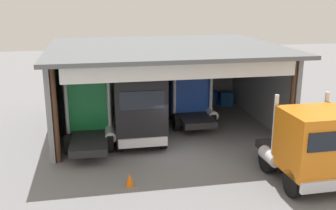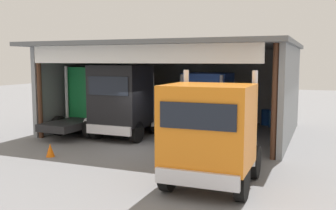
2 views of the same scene
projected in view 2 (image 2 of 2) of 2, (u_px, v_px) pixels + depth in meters
ground_plane at (141, 148)px, 17.49m from camera, size 80.00×80.00×0.00m
workshop_shed at (181, 71)px, 21.91m from camera, size 12.70×10.48×4.83m
truck_green_center_right_bay at (94, 98)px, 21.44m from camera, size 2.53×5.35×3.64m
truck_black_center_left_bay at (123, 100)px, 19.50m from camera, size 2.69×5.03×3.73m
truck_blue_center_bay at (207, 101)px, 21.24m from camera, size 2.59×4.58×3.26m
truck_orange_yard_outside at (210, 133)px, 11.83m from camera, size 2.74×4.73×3.64m
oil_drum at (266, 117)px, 23.70m from camera, size 0.58×0.58×0.95m
tool_cart at (277, 119)px, 22.90m from camera, size 0.90×0.60×1.00m
traffic_cone at (50, 150)px, 15.86m from camera, size 0.36×0.36×0.56m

